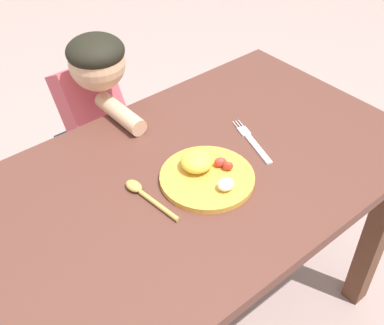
{
  "coord_description": "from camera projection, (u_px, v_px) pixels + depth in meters",
  "views": [
    {
      "loc": [
        -0.59,
        -0.73,
        1.59
      ],
      "look_at": [
        0.04,
        0.01,
        0.77
      ],
      "focal_mm": 45.15,
      "sensor_mm": 36.0,
      "label": 1
    }
  ],
  "objects": [
    {
      "name": "dining_table",
      "position": [
        185.0,
        209.0,
        1.34
      ],
      "size": [
        1.32,
        0.74,
        0.75
      ],
      "color": "brown",
      "rests_on": "ground_plane"
    },
    {
      "name": "plate",
      "position": [
        206.0,
        173.0,
        1.24
      ],
      "size": [
        0.25,
        0.25,
        0.06
      ],
      "color": "gold",
      "rests_on": "dining_table"
    },
    {
      "name": "fork",
      "position": [
        253.0,
        142.0,
        1.36
      ],
      "size": [
        0.08,
        0.21,
        0.01
      ],
      "rotation": [
        0.0,
        0.0,
        1.25
      ],
      "color": "silver",
      "rests_on": "dining_table"
    },
    {
      "name": "spoon",
      "position": [
        143.0,
        193.0,
        1.2
      ],
      "size": [
        0.04,
        0.19,
        0.02
      ],
      "rotation": [
        0.0,
        0.0,
        1.67
      ],
      "color": "tan",
      "rests_on": "dining_table"
    },
    {
      "name": "person",
      "position": [
        97.0,
        144.0,
        1.69
      ],
      "size": [
        0.2,
        0.41,
        0.98
      ],
      "rotation": [
        0.0,
        0.0,
        3.14
      ],
      "color": "#33486C",
      "rests_on": "ground_plane"
    }
  ]
}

